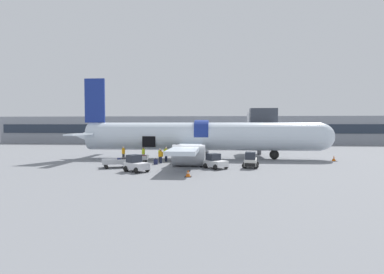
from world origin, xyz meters
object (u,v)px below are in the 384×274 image
Objects in this scene: airplane at (198,137)px; baggage_cart_loading at (137,159)px; baggage_tug_rear at (215,162)px; ground_crew_loader_b at (123,153)px; baggage_tug_lead at (251,161)px; ground_crew_loader_a at (160,155)px; ground_crew_supervisor at (143,153)px; suitcase_on_tarmac_upright at (156,162)px; baggage_cart_queued at (117,163)px; ground_crew_helper at (166,154)px; baggage_tug_mid at (136,165)px; ground_crew_driver at (161,156)px.

baggage_cart_loading is (-6.80, -5.26, -2.37)m from airplane.
baggage_tug_rear is 1.51× the size of ground_crew_loader_b.
ground_crew_loader_a is (-10.30, 3.69, 0.17)m from baggage_tug_lead.
baggage_tug_rear is at bearing -35.11° from ground_crew_supervisor.
baggage_cart_loading reaches higher than suitcase_on_tarmac_upright.
ground_crew_loader_b is (-11.49, 6.00, 0.30)m from baggage_tug_rear.
baggage_cart_queued is at bearing -127.36° from ground_crew_loader_a.
airplane reaches higher than suitcase_on_tarmac_upright.
baggage_cart_loading is at bearing -44.37° from ground_crew_loader_b.
ground_crew_helper is at bearing -16.85° from ground_crew_supervisor.
baggage_cart_queued is at bearing -127.46° from ground_crew_helper.
ground_crew_loader_a is 0.92× the size of ground_crew_loader_b.
airplane is 12.84× the size of baggage_tug_rear.
baggage_tug_lead is 1.88× the size of ground_crew_loader_a.
airplane is 20.35× the size of ground_crew_supervisor.
baggage_tug_mid is 1.68× the size of ground_crew_driver.
ground_crew_driver is (5.17, -2.31, -0.09)m from ground_crew_loader_b.
baggage_tug_mid is 5.39m from suitcase_on_tarmac_upright.
airplane is 12.95m from baggage_tug_mid.
ground_crew_helper is at bearing 155.23° from baggage_tug_lead.
baggage_tug_lead is 1.74× the size of ground_crew_loader_b.
baggage_tug_mid is 6.55m from ground_crew_driver.
baggage_tug_lead is 0.81× the size of baggage_cart_queued.
airplane is 19.35× the size of ground_crew_loader_b.
baggage_tug_rear is 0.76× the size of baggage_cart_loading.
ground_crew_loader_b is at bearing 114.53° from baggage_tug_mid.
baggage_tug_rear is at bearing -75.69° from airplane.
baggage_tug_lead is 16.00m from ground_crew_loader_b.
baggage_cart_loading is 1.98× the size of ground_crew_loader_b.
baggage_tug_lead is at bearing -19.70° from ground_crew_loader_a.
baggage_tug_lead is at bearing -18.34° from ground_crew_loader_b.
ground_crew_helper is at bearing -137.25° from airplane.
baggage_tug_rear is 0.70× the size of baggage_cart_queued.
ground_crew_supervisor is at bearing 99.59° from baggage_tug_mid.
ground_crew_loader_b is (-1.28, 6.07, 0.48)m from baggage_cart_queued.
baggage_tug_lead is 10.50m from suitcase_on_tarmac_upright.
suitcase_on_tarmac_upright is (-0.68, -2.88, -0.63)m from ground_crew_helper.
baggage_cart_queued is at bearing -175.76° from baggage_tug_lead.
baggage_tug_lead is 10.94m from ground_crew_loader_a.
ground_crew_helper is (3.07, 1.81, 0.47)m from baggage_cart_loading.
airplane is 9.77× the size of baggage_cart_loading.
ground_crew_driver is 1.78m from ground_crew_helper.
ground_crew_loader_a is at bearing 88.16° from suitcase_on_tarmac_upright.
ground_crew_supervisor is (0.03, 2.73, 0.43)m from baggage_cart_loading.
ground_crew_driver is (-6.32, 3.68, 0.21)m from baggage_tug_rear.
airplane is 20.94× the size of ground_crew_loader_a.
airplane is at bearing 48.41° from baggage_cart_queued.
baggage_tug_mid is at bearing -80.41° from ground_crew_supervisor.
ground_crew_driver is at bearing 149.76° from baggage_tug_rear.
baggage_tug_rear is at bearing -27.56° from ground_crew_loader_b.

